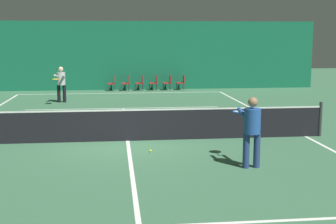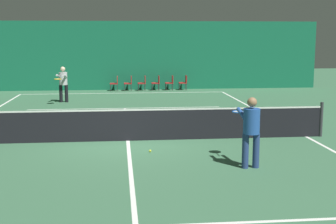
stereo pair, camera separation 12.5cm
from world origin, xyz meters
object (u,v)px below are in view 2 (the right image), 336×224
(courtside_chair_0, at_px, (115,82))
(courtside_chair_1, at_px, (129,82))
(player_near, at_px, (251,127))
(courtside_chair_4, at_px, (170,82))
(courtside_chair_5, at_px, (184,82))
(tennis_net, at_px, (128,124))
(courtside_chair_2, at_px, (143,82))
(courtside_chair_3, at_px, (157,82))
(player_far, at_px, (63,82))
(tennis_ball, at_px, (150,151))

(courtside_chair_0, relative_size, courtside_chair_1, 1.00)
(player_near, xyz_separation_m, courtside_chair_4, (-0.10, 16.23, -0.49))
(courtside_chair_5, bearing_deg, tennis_net, -14.98)
(tennis_net, height_order, player_near, player_near)
(courtside_chair_5, bearing_deg, courtside_chair_2, -90.00)
(courtside_chair_2, bearing_deg, courtside_chair_3, 90.00)
(courtside_chair_4, bearing_deg, courtside_chair_0, -90.00)
(courtside_chair_1, bearing_deg, player_far, -35.37)
(courtside_chair_0, bearing_deg, courtside_chair_4, 90.00)
(courtside_chair_1, distance_m, courtside_chair_2, 0.79)
(player_far, height_order, courtside_chair_1, player_far)
(courtside_chair_2, height_order, courtside_chair_5, same)
(tennis_net, height_order, courtside_chair_5, tennis_net)
(courtside_chair_1, bearing_deg, player_near, 8.67)
(courtside_chair_2, bearing_deg, player_far, -41.55)
(player_near, relative_size, courtside_chair_3, 2.00)
(tennis_net, relative_size, courtside_chair_0, 14.29)
(tennis_net, height_order, courtside_chair_1, tennis_net)
(courtside_chair_5, bearing_deg, courtside_chair_1, -90.00)
(courtside_chair_1, xyz_separation_m, courtside_chair_5, (3.16, 0.00, 0.00))
(player_far, bearing_deg, player_near, 32.62)
(player_far, height_order, courtside_chair_4, player_far)
(courtside_chair_2, bearing_deg, courtside_chair_5, 90.00)
(courtside_chair_5, relative_size, tennis_ball, 12.73)
(tennis_net, height_order, tennis_ball, tennis_net)
(player_far, height_order, courtside_chair_0, player_far)
(tennis_net, relative_size, courtside_chair_1, 14.29)
(courtside_chair_2, bearing_deg, courtside_chair_1, -90.00)
(player_far, bearing_deg, tennis_ball, 25.71)
(player_far, relative_size, courtside_chair_3, 1.99)
(courtside_chair_4, bearing_deg, courtside_chair_3, -90.00)
(tennis_net, height_order, courtside_chair_4, tennis_net)
(courtside_chair_0, height_order, courtside_chair_4, same)
(player_near, bearing_deg, player_far, 22.49)
(player_far, bearing_deg, courtside_chair_0, 158.85)
(courtside_chair_0, distance_m, courtside_chair_2, 1.58)
(courtside_chair_0, relative_size, courtside_chair_5, 1.00)
(tennis_net, distance_m, courtside_chair_4, 13.35)
(tennis_net, xyz_separation_m, courtside_chair_2, (1.13, 13.07, -0.03))
(courtside_chair_0, height_order, courtside_chair_2, same)
(tennis_ball, bearing_deg, courtside_chair_4, 81.62)
(tennis_net, distance_m, courtside_chair_2, 13.12)
(player_far, xyz_separation_m, tennis_ball, (3.41, -10.04, -0.94))
(courtside_chair_3, bearing_deg, courtside_chair_5, 90.00)
(courtside_chair_0, xyz_separation_m, courtside_chair_2, (1.58, 0.00, 0.00))
(courtside_chair_1, xyz_separation_m, courtside_chair_3, (1.58, 0.00, 0.00))
(courtside_chair_4, bearing_deg, courtside_chair_2, -90.00)
(player_near, distance_m, courtside_chair_0, 16.56)
(courtside_chair_3, height_order, courtside_chair_5, same)
(player_near, relative_size, courtside_chair_0, 2.00)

